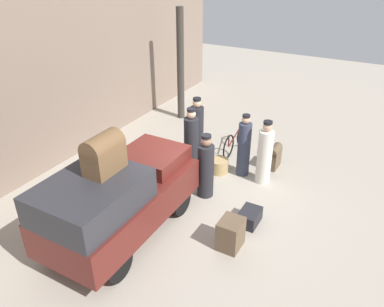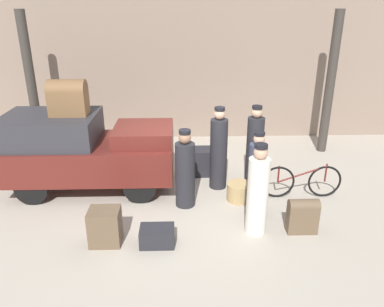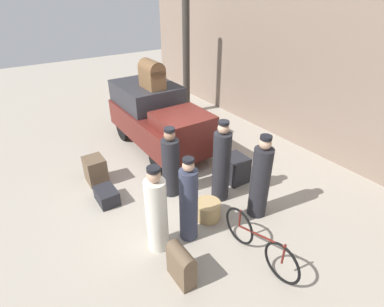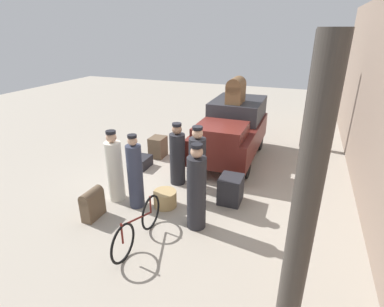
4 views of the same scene
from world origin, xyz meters
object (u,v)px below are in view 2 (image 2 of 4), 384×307
object	(u,v)px
porter_with_bicycle	(185,172)
suitcase_small_leather	(105,227)
trunk_wicker_pale	(157,236)
suitcase_tan_flat	(202,161)
porter_standing_middle	(255,147)
porter_lifting_near_truck	(219,152)
porter_carrying_trunk	(256,178)
trunk_barrel_dark	(303,215)
wicker_basket	(239,192)
trunk_on_truck_roof	(68,97)
bicycle	(301,181)
conductor_in_dark_uniform	(258,193)
truck	(85,149)

from	to	relation	value
porter_with_bicycle	suitcase_small_leather	distance (m)	1.92
trunk_wicker_pale	suitcase_tan_flat	bearing A→B (deg)	72.14
suitcase_small_leather	suitcase_tan_flat	bearing A→B (deg)	57.09
porter_standing_middle	suitcase_tan_flat	bearing A→B (deg)	160.58
porter_with_bicycle	trunk_wicker_pale	xyz separation A→B (m)	(-0.50, -1.34, -0.58)
porter_lifting_near_truck	suitcase_tan_flat	size ratio (longest dim) A/B	2.90
porter_carrying_trunk	trunk_barrel_dark	bearing A→B (deg)	-40.36
wicker_basket	trunk_on_truck_roof	bearing A→B (deg)	168.85
porter_carrying_trunk	porter_standing_middle	bearing A→B (deg)	80.80
porter_standing_middle	porter_carrying_trunk	world-z (taller)	porter_standing_middle
bicycle	wicker_basket	world-z (taller)	bicycle
conductor_in_dark_uniform	trunk_wicker_pale	size ratio (longest dim) A/B	2.89
bicycle	trunk_wicker_pale	bearing A→B (deg)	-151.42
porter_standing_middle	trunk_barrel_dark	xyz separation A→B (m)	(0.49, -2.15, -0.47)
suitcase_tan_flat	trunk_wicker_pale	xyz separation A→B (m)	(-0.92, -2.85, -0.16)
suitcase_tan_flat	truck	bearing A→B (deg)	-166.07
suitcase_tan_flat	trunk_wicker_pale	bearing A→B (deg)	-107.86
truck	bicycle	distance (m)	4.68
porter_lifting_near_truck	conductor_in_dark_uniform	size ratio (longest dim) A/B	1.09
porter_carrying_trunk	truck	bearing A→B (deg)	159.67
trunk_barrel_dark	wicker_basket	bearing A→B (deg)	127.65
porter_carrying_trunk	trunk_wicker_pale	bearing A→B (deg)	-153.49
suitcase_tan_flat	porter_standing_middle	bearing A→B (deg)	-19.42
conductor_in_dark_uniform	suitcase_small_leather	world-z (taller)	conductor_in_dark_uniform
porter_standing_middle	suitcase_small_leather	bearing A→B (deg)	-141.41
conductor_in_dark_uniform	trunk_on_truck_roof	bearing A→B (deg)	152.59
porter_with_bicycle	trunk_barrel_dark	size ratio (longest dim) A/B	2.47
porter_carrying_trunk	suitcase_tan_flat	size ratio (longest dim) A/B	2.68
suitcase_tan_flat	conductor_in_dark_uniform	bearing A→B (deg)	-71.77
bicycle	trunk_barrel_dark	world-z (taller)	bicycle
suitcase_small_leather	porter_standing_middle	bearing A→B (deg)	38.59
truck	wicker_basket	xyz separation A→B (m)	(3.29, -0.69, -0.74)
porter_lifting_near_truck	porter_with_bicycle	bearing A→B (deg)	-132.76
bicycle	porter_lifting_near_truck	distance (m)	1.86
bicycle	porter_standing_middle	xyz separation A→B (m)	(-0.86, 0.83, 0.46)
conductor_in_dark_uniform	trunk_on_truck_roof	distance (m)	4.30
porter_lifting_near_truck	trunk_wicker_pale	distance (m)	2.57
bicycle	porter_lifting_near_truck	size ratio (longest dim) A/B	0.93
conductor_in_dark_uniform	suitcase_tan_flat	size ratio (longest dim) A/B	2.66
porter_carrying_trunk	porter_lifting_near_truck	bearing A→B (deg)	116.10
porter_lifting_near_truck	trunk_barrel_dark	distance (m)	2.34
trunk_wicker_pale	porter_with_bicycle	bearing A→B (deg)	69.62
porter_carrying_trunk	conductor_in_dark_uniform	bearing A→B (deg)	-98.87
truck	porter_carrying_trunk	xyz separation A→B (m)	(3.50, -1.30, -0.14)
trunk_wicker_pale	suitcase_small_leather	distance (m)	0.90
wicker_basket	suitcase_tan_flat	world-z (taller)	suitcase_tan_flat
porter_carrying_trunk	porter_with_bicycle	bearing A→B (deg)	162.52
porter_standing_middle	trunk_on_truck_roof	xyz separation A→B (m)	(-3.98, -0.23, 1.24)
truck	porter_with_bicycle	size ratio (longest dim) A/B	2.20
trunk_on_truck_roof	truck	bearing A→B (deg)	0.00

